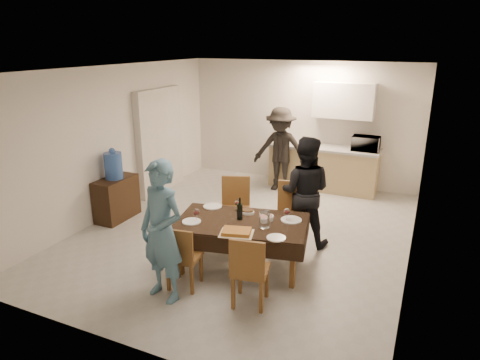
# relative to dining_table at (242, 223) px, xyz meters

# --- Properties ---
(floor) EXTENTS (5.00, 6.00, 0.02)m
(floor) POSITION_rel_dining_table_xyz_m (-0.40, 1.03, -0.65)
(floor) COLOR #AAABA6
(floor) RESTS_ON ground
(ceiling) EXTENTS (5.00, 6.00, 0.02)m
(ceiling) POSITION_rel_dining_table_xyz_m (-0.40, 1.03, 1.95)
(ceiling) COLOR white
(ceiling) RESTS_ON wall_back
(wall_back) EXTENTS (5.00, 0.02, 2.60)m
(wall_back) POSITION_rel_dining_table_xyz_m (-0.40, 4.03, 0.65)
(wall_back) COLOR silver
(wall_back) RESTS_ON floor
(wall_front) EXTENTS (5.00, 0.02, 2.60)m
(wall_front) POSITION_rel_dining_table_xyz_m (-0.40, -1.97, 0.65)
(wall_front) COLOR silver
(wall_front) RESTS_ON floor
(wall_left) EXTENTS (0.02, 6.00, 2.60)m
(wall_left) POSITION_rel_dining_table_xyz_m (-2.90, 1.03, 0.65)
(wall_left) COLOR silver
(wall_left) RESTS_ON floor
(wall_right) EXTENTS (0.02, 6.00, 2.60)m
(wall_right) POSITION_rel_dining_table_xyz_m (2.10, 1.03, 0.65)
(wall_right) COLOR silver
(wall_right) RESTS_ON floor
(stub_partition) EXTENTS (0.15, 1.40, 2.10)m
(stub_partition) POSITION_rel_dining_table_xyz_m (-2.82, 2.23, 0.40)
(stub_partition) COLOR silver
(stub_partition) RESTS_ON floor
(kitchen_base_cabinet) EXTENTS (2.20, 0.60, 0.86)m
(kitchen_base_cabinet) POSITION_rel_dining_table_xyz_m (0.20, 3.71, -0.22)
(kitchen_base_cabinet) COLOR tan
(kitchen_base_cabinet) RESTS_ON floor
(kitchen_worktop) EXTENTS (2.24, 0.64, 0.05)m
(kitchen_worktop) POSITION_rel_dining_table_xyz_m (0.20, 3.71, 0.24)
(kitchen_worktop) COLOR #A2A19D
(kitchen_worktop) RESTS_ON kitchen_base_cabinet
(upper_cabinet) EXTENTS (1.20, 0.34, 0.70)m
(upper_cabinet) POSITION_rel_dining_table_xyz_m (0.50, 3.85, 1.20)
(upper_cabinet) COLOR white
(upper_cabinet) RESTS_ON wall_back
(dining_table) EXTENTS (1.90, 1.34, 0.68)m
(dining_table) POSITION_rel_dining_table_xyz_m (0.00, 0.00, 0.00)
(dining_table) COLOR black
(dining_table) RESTS_ON floor
(chair_near_left) EXTENTS (0.44, 0.44, 0.46)m
(chair_near_left) POSITION_rel_dining_table_xyz_m (-0.45, -0.83, -0.13)
(chair_near_left) COLOR brown
(chair_near_left) RESTS_ON floor
(chair_near_right) EXTENTS (0.48, 0.48, 0.49)m
(chair_near_right) POSITION_rel_dining_table_xyz_m (0.45, -0.84, -0.10)
(chair_near_right) COLOR brown
(chair_near_right) RESTS_ON floor
(chair_far_left) EXTENTS (0.57, 0.58, 0.53)m
(chair_far_left) POSITION_rel_dining_table_xyz_m (-0.45, 0.66, -0.05)
(chair_far_left) COLOR brown
(chair_far_left) RESTS_ON floor
(chair_far_right) EXTENTS (0.53, 0.54, 0.55)m
(chair_far_right) POSITION_rel_dining_table_xyz_m (0.45, 0.65, -0.03)
(chair_far_right) COLOR brown
(chair_far_right) RESTS_ON floor
(console) EXTENTS (0.40, 0.80, 0.74)m
(console) POSITION_rel_dining_table_xyz_m (-2.68, 0.64, -0.28)
(console) COLOR #322010
(console) RESTS_ON floor
(water_jug) EXTENTS (0.30, 0.30, 0.45)m
(water_jug) POSITION_rel_dining_table_xyz_m (-2.68, 0.64, 0.32)
(water_jug) COLOR #3A68C1
(water_jug) RESTS_ON console
(wine_bottle) EXTENTS (0.08, 0.08, 0.31)m
(wine_bottle) POSITION_rel_dining_table_xyz_m (-0.05, 0.05, 0.19)
(wine_bottle) COLOR black
(wine_bottle) RESTS_ON dining_table
(water_pitcher) EXTENTS (0.14, 0.14, 0.21)m
(water_pitcher) POSITION_rel_dining_table_xyz_m (0.35, -0.05, 0.14)
(water_pitcher) COLOR white
(water_pitcher) RESTS_ON dining_table
(savoury_tart) EXTENTS (0.48, 0.41, 0.05)m
(savoury_tart) POSITION_rel_dining_table_xyz_m (0.10, -0.38, 0.06)
(savoury_tart) COLOR #AC6E32
(savoury_tart) RESTS_ON dining_table
(salad_bowl) EXTENTS (0.17, 0.17, 0.07)m
(salad_bowl) POSITION_rel_dining_table_xyz_m (0.30, 0.18, 0.06)
(salad_bowl) COLOR white
(salad_bowl) RESTS_ON dining_table
(mushroom_dish) EXTENTS (0.21, 0.21, 0.04)m
(mushroom_dish) POSITION_rel_dining_table_xyz_m (-0.05, 0.28, 0.05)
(mushroom_dish) COLOR white
(mushroom_dish) RESTS_ON dining_table
(wine_glass_a) EXTENTS (0.08, 0.08, 0.18)m
(wine_glass_a) POSITION_rel_dining_table_xyz_m (-0.55, -0.25, 0.12)
(wine_glass_a) COLOR white
(wine_glass_a) RESTS_ON dining_table
(wine_glass_b) EXTENTS (0.09, 0.09, 0.19)m
(wine_glass_b) POSITION_rel_dining_table_xyz_m (0.55, 0.25, 0.13)
(wine_glass_b) COLOR white
(wine_glass_b) RESTS_ON dining_table
(wine_glass_c) EXTENTS (0.08, 0.08, 0.18)m
(wine_glass_c) POSITION_rel_dining_table_xyz_m (-0.20, 0.30, 0.12)
(wine_glass_c) COLOR white
(wine_glass_c) RESTS_ON dining_table
(plate_near_left) EXTENTS (0.25, 0.25, 0.01)m
(plate_near_left) POSITION_rel_dining_table_xyz_m (-0.60, -0.30, 0.04)
(plate_near_left) COLOR white
(plate_near_left) RESTS_ON dining_table
(plate_near_right) EXTENTS (0.24, 0.24, 0.01)m
(plate_near_right) POSITION_rel_dining_table_xyz_m (0.60, -0.30, 0.04)
(plate_near_right) COLOR white
(plate_near_right) RESTS_ON dining_table
(plate_far_left) EXTENTS (0.27, 0.27, 0.02)m
(plate_far_left) POSITION_rel_dining_table_xyz_m (-0.60, 0.30, 0.04)
(plate_far_left) COLOR white
(plate_far_left) RESTS_ON dining_table
(plate_far_right) EXTENTS (0.28, 0.28, 0.02)m
(plate_far_right) POSITION_rel_dining_table_xyz_m (0.60, 0.30, 0.04)
(plate_far_right) COLOR white
(plate_far_right) RESTS_ON dining_table
(microwave) EXTENTS (0.52, 0.35, 0.29)m
(microwave) POSITION_rel_dining_table_xyz_m (1.02, 3.71, 0.41)
(microwave) COLOR white
(microwave) RESTS_ON kitchen_worktop
(person_near) EXTENTS (0.70, 0.54, 1.73)m
(person_near) POSITION_rel_dining_table_xyz_m (-0.55, -1.05, 0.22)
(person_near) COLOR teal
(person_near) RESTS_ON floor
(person_far) EXTENTS (0.90, 0.75, 1.68)m
(person_far) POSITION_rel_dining_table_xyz_m (0.55, 1.05, 0.19)
(person_far) COLOR black
(person_far) RESTS_ON floor
(person_kitchen) EXTENTS (1.12, 0.64, 1.73)m
(person_kitchen) POSITION_rel_dining_table_xyz_m (-0.60, 3.26, 0.22)
(person_kitchen) COLOR black
(person_kitchen) RESTS_ON floor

